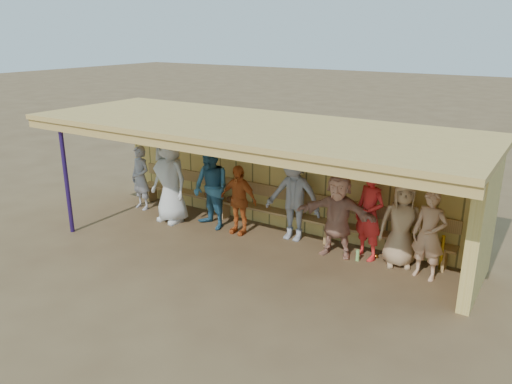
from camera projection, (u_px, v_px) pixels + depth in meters
ground at (247, 246)px, 10.07m from camera, size 90.00×90.00×0.00m
player_a at (141, 178)px, 11.97m from camera, size 0.61×0.44×1.55m
player_b at (170, 179)px, 11.10m from camera, size 1.04×0.74×1.99m
player_c at (211, 188)px, 10.75m from camera, size 1.05×0.92×1.82m
player_d at (238, 200)px, 10.51m from camera, size 0.88×0.37×1.50m
player_e at (294, 196)px, 10.12m from camera, size 1.25×0.74×1.90m
player_f at (337, 215)px, 9.43m from camera, size 1.58×0.70×1.65m
player_g at (369, 215)px, 9.29m from camera, size 0.75×0.63×1.75m
player_h at (402, 224)px, 9.02m from camera, size 0.93×0.78×1.62m
player_extra at (429, 235)px, 8.55m from camera, size 0.64×0.47×1.62m
dugout_structure at (282, 160)px, 9.90m from camera, size 8.80×3.20×2.50m
bench at (275, 206)px, 10.81m from camera, size 7.60×0.34×0.93m
dugout_equipment at (247, 204)px, 11.04m from camera, size 5.49×0.62×0.80m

